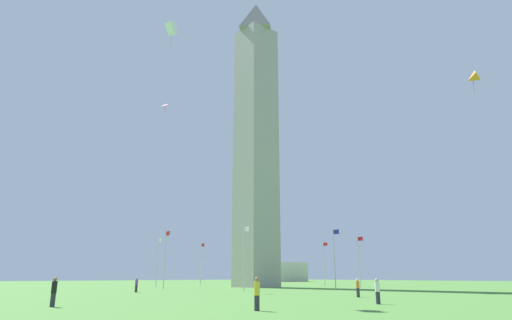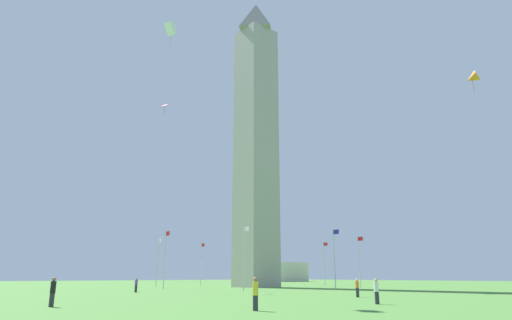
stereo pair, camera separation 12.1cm
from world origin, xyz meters
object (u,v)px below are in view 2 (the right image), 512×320
Objects in this scene: flagpole_ne at (359,259)px; flagpole_e at (324,262)px; kite_red_diamond at (165,106)px; flagpole_w at (165,257)px; obelisk_monument at (256,133)px; flagpole_se at (264,262)px; person_orange_shirt at (357,288)px; person_purple_shirt at (136,285)px; flagpole_nw at (244,255)px; flagpole_s at (201,262)px; flagpole_sw at (158,260)px; distant_building at (274,272)px; person_white_shirt at (377,291)px; kite_white_box at (171,29)px; kite_orange_delta at (472,78)px; person_black_shirt at (53,292)px; flagpole_n at (334,256)px; person_yellow_shirt at (255,294)px.

flagpole_ne is 13.26m from flagpole_e.
flagpole_ne is 5.38× the size of kite_red_diamond.
kite_red_diamond is at bearing -51.50° from flagpole_w.
flagpole_se is (-12.19, 12.25, -22.76)m from obelisk_monument.
flagpole_e is 5.17× the size of person_orange_shirt.
flagpole_nw is at bearing -45.98° from person_purple_shirt.
obelisk_monument reaches higher than flagpole_nw.
flagpole_s is at bearing -135.00° from flagpole_e.
distant_building is at bearing 123.96° from flagpole_sw.
person_white_shirt is (40.06, -22.61, -26.49)m from obelisk_monument.
person_white_shirt is at bearing -21.53° from flagpole_s.
kite_orange_delta is at bearing 56.14° from kite_white_box.
flagpole_s is 1.00× the size of flagpole_nw.
flagpole_s is (-5.07, -12.25, 0.00)m from flagpole_se.
person_white_shirt is 0.60× the size of kite_white_box.
flagpole_e is 0.40× the size of distant_building.
person_purple_shirt is at bearing 63.96° from person_orange_shirt.
flagpole_e and flagpole_se have the same top height.
flagpole_se reaches higher than person_purple_shirt.
person_purple_shirt is 0.66× the size of kite_orange_delta.
flagpole_e is at bearing 152.22° from kite_orange_delta.
flagpole_se is 41.61m from kite_red_diamond.
obelisk_monument reaches higher than kite_orange_delta.
person_black_shirt reaches higher than person_orange_shirt.
flagpole_sw is at bearing -112.50° from flagpole_e.
flagpole_e is 57.07m from kite_white_box.
flagpole_n is at bearing 22.50° from flagpole_sw.
person_orange_shirt is 40.93m from kite_red_diamond.
person_purple_shirt is (-30.70, -3.17, -0.04)m from person_white_shirt.
person_purple_shirt is (26.62, -25.78, -3.77)m from flagpole_s.
flagpole_e and flagpole_w have the same top height.
kite_red_diamond is at bearing 48.50° from person_orange_shirt.
distant_building is at bearing 126.10° from flagpole_s.
flagpole_ne is 52.36m from person_yellow_shirt.
flagpole_sw is at bearing -135.00° from flagpole_ne.
kite_red_diamond reaches higher than person_yellow_shirt.
kite_white_box is (10.86, -18.05, 21.34)m from flagpole_nw.
flagpole_e is 4.71× the size of person_yellow_shirt.
flagpole_se is 3.44× the size of kite_orange_delta.
kite_red_diamond is at bearing -84.20° from obelisk_monument.
obelisk_monument is at bearing -45.14° from flagpole_se.
flagpole_w is 0.40× the size of distant_building.
flagpole_w reaches higher than distant_building.
obelisk_monument is 28.63m from flagpole_n.
flagpole_w is 2.98× the size of kite_white_box.
distant_building is (-58.86, 74.29, -1.42)m from flagpole_w.
flagpole_n is at bearing -3.76° from person_orange_shirt.
flagpole_n reaches higher than person_orange_shirt.
distant_building reaches higher than person_purple_shirt.
flagpole_sw is at bearing 152.07° from kite_red_diamond.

